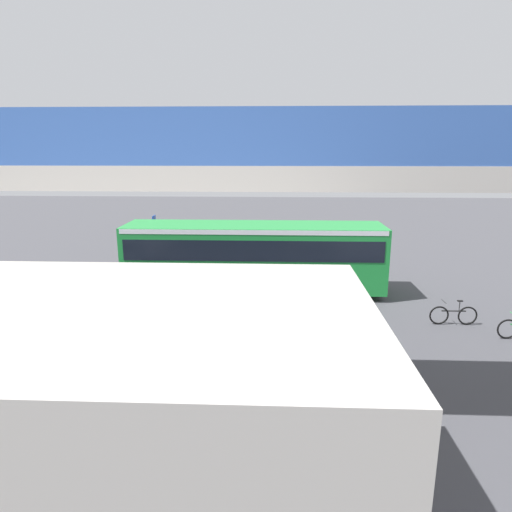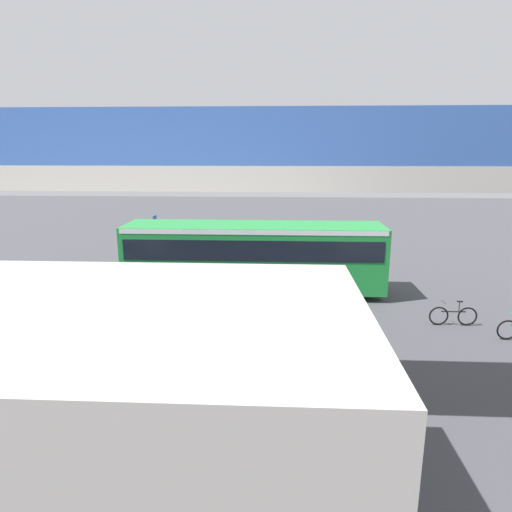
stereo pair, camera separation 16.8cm
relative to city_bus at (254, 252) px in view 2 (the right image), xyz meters
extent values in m
plane|color=#424247|center=(-1.01, -1.00, -1.88)|extent=(80.00, 80.00, 0.00)
cube|color=#1E8C38|center=(-0.01, 0.00, -0.17)|extent=(11.50, 2.55, 2.86)
cube|color=black|center=(-0.01, 0.00, 0.35)|extent=(11.04, 2.59, 0.90)
cube|color=white|center=(-0.01, 0.00, 1.15)|extent=(11.27, 2.58, 0.20)
cube|color=black|center=(5.76, 0.00, 0.18)|extent=(0.04, 2.24, 1.20)
cylinder|color=black|center=(3.67, 1.27, -1.36)|extent=(1.04, 0.30, 1.04)
cylinder|color=black|center=(3.67, -1.28, -1.36)|extent=(1.04, 0.30, 1.04)
cylinder|color=black|center=(-3.69, 1.27, -1.36)|extent=(1.04, 0.30, 1.04)
cylinder|color=black|center=(-3.69, -1.28, -1.36)|extent=(1.04, 0.30, 1.04)
cylinder|color=black|center=(7.13, 7.12, -1.54)|extent=(0.68, 0.22, 0.68)
cylinder|color=black|center=(7.13, 5.17, -1.54)|extent=(0.68, 0.22, 0.68)
torus|color=black|center=(-7.12, 3.54, -1.52)|extent=(0.72, 0.06, 0.72)
torus|color=black|center=(-8.17, 3.54, -1.52)|extent=(0.72, 0.06, 0.72)
cube|color=black|center=(-7.64, 3.54, -1.34)|extent=(0.89, 0.04, 0.04)
cylinder|color=black|center=(-7.83, 3.54, -1.14)|extent=(0.03, 0.03, 0.40)
cube|color=black|center=(-7.83, 3.54, -0.94)|extent=(0.20, 0.08, 0.04)
cylinder|color=black|center=(-7.24, 3.54, -0.97)|extent=(0.02, 0.44, 0.02)
torus|color=black|center=(-9.02, 4.76, -1.52)|extent=(0.72, 0.06, 0.72)
cylinder|color=#2D2D38|center=(-1.06, -4.44, -1.46)|extent=(0.32, 0.32, 0.85)
cylinder|color=#19724C|center=(-1.06, -4.44, -0.68)|extent=(0.38, 0.38, 0.70)
sphere|color=tan|center=(-1.06, -4.44, -0.20)|extent=(0.22, 0.22, 0.22)
cylinder|color=slate|center=(5.80, -4.81, -0.48)|extent=(0.08, 0.08, 2.80)
cube|color=blue|center=(5.80, -4.81, 0.62)|extent=(0.04, 0.60, 0.60)
cube|color=silver|center=(-5.01, -4.05, -1.88)|extent=(2.00, 0.20, 0.01)
cube|color=silver|center=(-1.01, -4.05, -1.88)|extent=(2.00, 0.20, 0.01)
cube|color=silver|center=(2.99, -4.05, -1.88)|extent=(2.00, 0.20, 0.01)
cube|color=#B2ADA5|center=(-1.01, 9.39, 3.97)|extent=(27.56, 2.60, 0.50)
cube|color=#3359A5|center=(-1.01, 8.14, 4.77)|extent=(27.56, 0.08, 1.10)
cube|color=#3359A5|center=(-1.01, 10.64, 4.77)|extent=(27.56, 0.08, 1.10)
cube|color=#B2ADA5|center=(2.08, 13.36, 0.22)|extent=(9.00, 5.00, 4.20)
cube|color=#192333|center=(2.08, 10.84, 0.01)|extent=(7.65, 0.04, 2.94)
camera|label=1|loc=(-0.93, 19.39, 4.55)|focal=31.09mm
camera|label=2|loc=(-1.09, 19.38, 4.55)|focal=31.09mm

